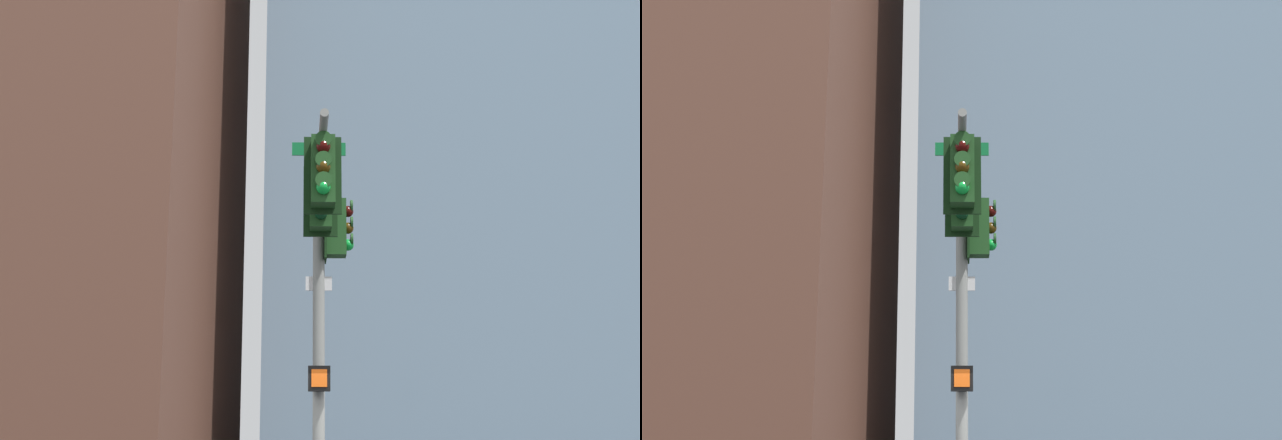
% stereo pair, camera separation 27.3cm
% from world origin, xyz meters
% --- Properties ---
extents(signal_pole_assembly, '(1.14, 4.00, 6.72)m').
position_xyz_m(signal_pole_assembly, '(-0.01, 0.50, 4.52)').
color(signal_pole_assembly, gray).
rests_on(signal_pole_assembly, ground_plane).
extents(building_brick_nearside, '(23.90, 21.80, 42.19)m').
position_xyz_m(building_brick_nearside, '(24.96, -32.18, 21.10)').
color(building_brick_nearside, brown).
rests_on(building_brick_nearside, ground_plane).
extents(building_brick_midblock, '(19.78, 14.56, 35.13)m').
position_xyz_m(building_brick_midblock, '(19.13, -26.86, 17.56)').
color(building_brick_midblock, brown).
rests_on(building_brick_midblock, ground_plane).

